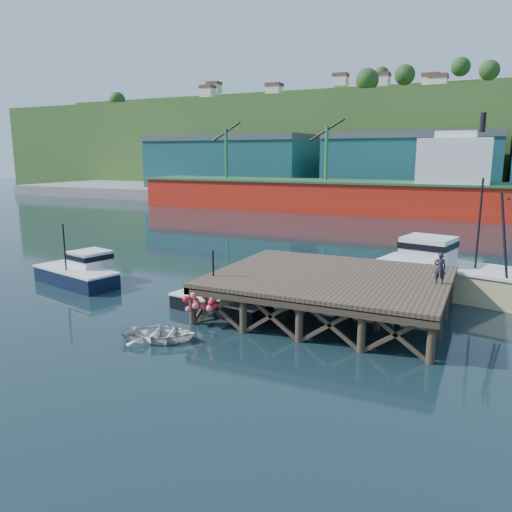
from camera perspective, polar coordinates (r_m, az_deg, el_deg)
The scene contains 12 objects.
ground at distance 29.39m, azimuth -1.94°, elevation -5.07°, with size 300.00×300.00×0.00m, color black.
wharf at distance 26.72m, azimuth 8.40°, elevation -2.57°, with size 12.00×10.00×2.62m.
far_quay at distance 96.19m, azimuth 17.64°, elevation 6.55°, with size 160.00×40.00×2.00m, color gray.
warehouse_left at distance 102.02m, azimuth -2.75°, elevation 10.42°, with size 32.00×16.00×9.00m, color #1B575A.
warehouse_mid at distance 90.97m, azimuth 17.41°, elevation 9.79°, with size 28.00×16.00×9.00m, color #1B575A.
cargo_ship at distance 76.27m, azimuth 9.05°, elevation 7.54°, with size 55.50×10.00×13.75m.
hillside at distance 125.72m, azimuth 19.87°, elevation 12.02°, with size 220.00×50.00×22.00m, color #2D511E.
boat_navy at distance 34.87m, azimuth -19.51°, elevation -1.69°, with size 6.90×4.35×4.09m.
boat_black at distance 27.31m, azimuth -3.79°, elevation -4.97°, with size 5.90×4.91×3.50m.
trawler at distance 32.30m, azimuth 22.46°, elevation -1.76°, with size 11.15×6.07×7.08m.
dinghy at distance 23.53m, azimuth -10.97°, elevation -8.67°, with size 2.40×3.36×0.70m, color silver.
dockworker at distance 26.15m, azimuth 20.27°, elevation -1.31°, with size 0.57×0.37×1.56m, color black.
Camera 1 is at (12.95, -25.03, 8.37)m, focal length 35.00 mm.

